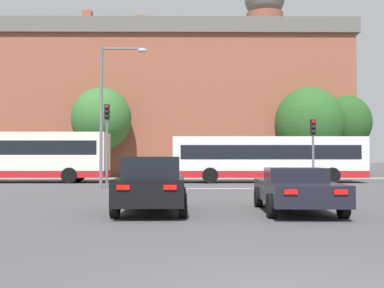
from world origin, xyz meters
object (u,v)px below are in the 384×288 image
Objects in this scene: car_roadster_right at (296,189)px; street_lamp_junction at (109,101)px; bus_crossing_lead at (268,158)px; bus_crossing_trailing at (20,156)px; traffic_light_near_left at (107,132)px; pedestrian_waiting at (176,165)px; car_saloon_left at (152,184)px; traffic_light_near_right at (313,141)px.

street_lamp_junction is at bearing 123.97° from car_roadster_right.
bus_crossing_trailing reaches higher than bus_crossing_lead.
street_lamp_junction is at bearing -63.82° from traffic_light_near_left.
car_saloon_left is at bearing 57.69° from pedestrian_waiting.
car_roadster_right is at bearing -57.61° from street_lamp_junction.
traffic_light_near_left is (-9.59, -5.69, 1.39)m from bus_crossing_lead.
traffic_light_near_right is 10.99m from street_lamp_junction.
bus_crossing_trailing is (-14.15, 17.70, 1.10)m from car_roadster_right.
bus_crossing_lead is 16.25m from bus_crossing_trailing.
traffic_light_near_left is (-7.49, 11.89, 2.33)m from car_roadster_right.
bus_crossing_trailing is 18.72m from traffic_light_near_right.
car_roadster_right is at bearing -106.90° from traffic_light_near_right.
street_lamp_junction is (-10.78, 0.07, 2.16)m from traffic_light_near_right.
traffic_light_near_left is at bearing 177.63° from traffic_light_near_right.
bus_crossing_trailing is 8.93m from traffic_light_near_left.
pedestrian_waiting reaches higher than car_roadster_right.
pedestrian_waiting is at bearing 118.91° from traffic_light_near_right.
traffic_light_near_left is 2.59× the size of pedestrian_waiting.
street_lamp_junction reaches higher than car_saloon_left.
bus_crossing_lead is 2.78× the size of traffic_light_near_left.
street_lamp_junction is (-7.30, 11.51, 3.97)m from car_roadster_right.
traffic_light_near_right reaches higher than car_roadster_right.
pedestrian_waiting is (-7.62, 13.80, -1.45)m from traffic_light_near_right.
street_lamp_junction is (-3.15, 11.54, 3.83)m from car_saloon_left.
pedestrian_waiting is (3.15, 13.73, -3.61)m from street_lamp_junction.
car_roadster_right is 2.78× the size of pedestrian_waiting.
car_roadster_right is 0.42× the size of bus_crossing_trailing.
traffic_light_near_left is 1.69m from street_lamp_junction.
traffic_light_near_left reaches higher than bus_crossing_trailing.
bus_crossing_trailing is at bearing 130.21° from car_roadster_right.
bus_crossing_lead is 3.43× the size of traffic_light_near_right.
traffic_light_near_right reaches higher than pedestrian_waiting.
pedestrian_waiting is at bearing 77.06° from street_lamp_junction.
street_lamp_junction is at bearing -132.13° from bus_crossing_trailing.
traffic_light_near_left is at bearing 116.18° from street_lamp_junction.
bus_crossing_lead is 1.09× the size of bus_crossing_trailing.
traffic_light_near_right is 2.10× the size of pedestrian_waiting.
bus_crossing_lead is at bearing -90.43° from bus_crossing_trailing.
traffic_light_near_left is 13.90m from pedestrian_waiting.
car_saloon_left is at bearing -150.60° from bus_crossing_trailing.
car_roadster_right is at bearing 173.20° from bus_crossing_lead.
car_saloon_left is 2.60× the size of pedestrian_waiting.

